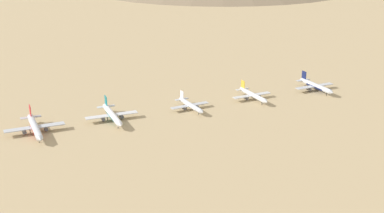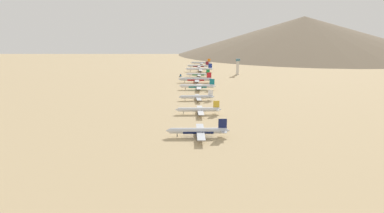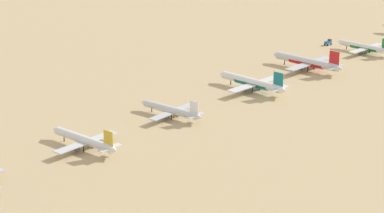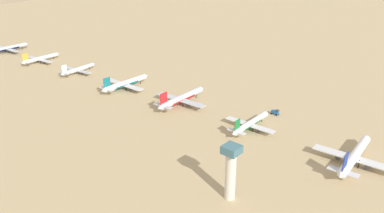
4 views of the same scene
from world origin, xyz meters
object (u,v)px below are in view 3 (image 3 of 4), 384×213
Objects in this scene: parked_jet_3 at (365,47)px; parked_jet_6 at (171,110)px; parked_jet_7 at (85,140)px; service_truck at (328,42)px; parked_jet_5 at (253,83)px; parked_jet_4 at (307,62)px.

parked_jet_6 is at bearing 91.49° from parked_jet_3.
parked_jet_7 reaches higher than service_truck.
parked_jet_3 is 7.86× the size of service_truck.
parked_jet_6 is (-4.59, 176.26, -0.22)m from parked_jet_3.
parked_jet_5 is 118.79m from parked_jet_7.
parked_jet_7 is 8.02× the size of service_truck.
parked_jet_7 is (-4.06, 56.37, 0.34)m from parked_jet_6.
parked_jet_5 is at bearing -88.78° from parked_jet_6.
parked_jet_3 is 232.79m from parked_jet_7.
parked_jet_7 is at bearing 92.13° from parked_jet_3.
service_truck is (37.95, -233.45, -2.02)m from parked_jet_7.
parked_jet_5 is 62.31m from parked_jet_6.
parked_jet_5 reaches higher than parked_jet_6.
parked_jet_5 reaches higher than service_truck.
parked_jet_5 is 1.22× the size of parked_jet_6.
parked_jet_3 reaches higher than service_truck.
parked_jet_6 is 56.52m from parked_jet_7.
parked_jet_6 is 0.93× the size of parked_jet_7.
parked_jet_3 is 176.32m from parked_jet_6.
parked_jet_6 is at bearing 100.83° from service_truck.
parked_jet_6 is at bearing -85.88° from parked_jet_7.
parked_jet_5 is at bearing 94.98° from parked_jet_4.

